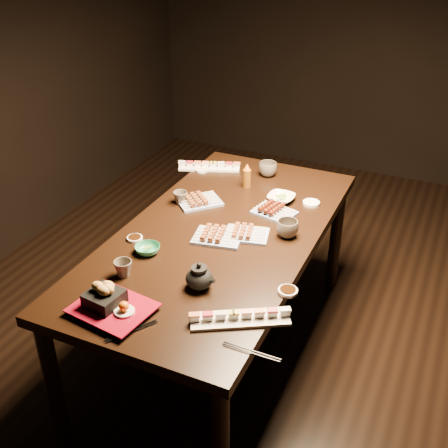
{
  "coord_description": "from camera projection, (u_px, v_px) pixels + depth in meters",
  "views": [
    {
      "loc": [
        0.74,
        -2.29,
        2.13
      ],
      "look_at": [
        -0.24,
        -0.13,
        0.77
      ],
      "focal_mm": 45.0,
      "sensor_mm": 36.0,
      "label": 1
    }
  ],
  "objects": [
    {
      "name": "sauce_dish_west",
      "position": [
        135.0,
        238.0,
        2.64
      ],
      "size": [
        0.09,
        0.09,
        0.01
      ],
      "primitive_type": "cylinder",
      "rotation": [
        0.0,
        0.0,
        -0.21
      ],
      "color": "white",
      "rests_on": "dining_table"
    },
    {
      "name": "sauce_dish_se",
      "position": [
        288.0,
        291.0,
        2.28
      ],
      "size": [
        0.08,
        0.08,
        0.01
      ],
      "primitive_type": "cylinder",
      "rotation": [
        0.0,
        0.0,
        -0.0
      ],
      "color": "white",
      "rests_on": "dining_table"
    },
    {
      "name": "edamame_bowl_green",
      "position": [
        148.0,
        249.0,
        2.54
      ],
      "size": [
        0.12,
        0.12,
        0.04
      ],
      "primitive_type": "imported",
      "rotation": [
        0.0,
        0.0,
        0.03
      ],
      "color": "#2A8358",
      "rests_on": "dining_table"
    },
    {
      "name": "tsukune_plate",
      "position": [
        274.0,
        209.0,
        2.85
      ],
      "size": [
        0.23,
        0.19,
        0.05
      ],
      "primitive_type": null,
      "rotation": [
        0.0,
        0.0,
        -0.22
      ],
      "color": "#828EB6",
      "rests_on": "dining_table"
    },
    {
      "name": "teacup_mid_right",
      "position": [
        287.0,
        229.0,
        2.65
      ],
      "size": [
        0.12,
        0.12,
        0.08
      ],
      "primitive_type": "imported",
      "rotation": [
        0.0,
        0.0,
        -0.11
      ],
      "color": "#4B4239",
      "rests_on": "dining_table"
    },
    {
      "name": "teacup_far_left",
      "position": [
        180.0,
        198.0,
        2.94
      ],
      "size": [
        0.08,
        0.08,
        0.07
      ],
      "primitive_type": "imported",
      "rotation": [
        0.0,
        0.0,
        0.14
      ],
      "color": "#4B4239",
      "rests_on": "dining_table"
    },
    {
      "name": "teapot",
      "position": [
        199.0,
        276.0,
        2.29
      ],
      "size": [
        0.16,
        0.16,
        0.11
      ],
      "primitive_type": null,
      "rotation": [
        0.0,
        0.0,
        -0.17
      ],
      "color": "black",
      "rests_on": "dining_table"
    },
    {
      "name": "teacup_far_right",
      "position": [
        268.0,
        169.0,
        3.24
      ],
      "size": [
        0.14,
        0.14,
        0.08
      ],
      "primitive_type": "imported",
      "rotation": [
        0.0,
        0.0,
        0.52
      ],
      "color": "#4B4239",
      "rests_on": "dining_table"
    },
    {
      "name": "teacup_near_left",
      "position": [
        123.0,
        269.0,
        2.37
      ],
      "size": [
        0.1,
        0.1,
        0.07
      ],
      "primitive_type": "imported",
      "rotation": [
        0.0,
        0.0,
        0.37
      ],
      "color": "#4B4239",
      "rests_on": "dining_table"
    },
    {
      "name": "yakitori_plate_left",
      "position": [
        199.0,
        199.0,
        2.95
      ],
      "size": [
        0.26,
        0.27,
        0.06
      ],
      "primitive_type": null,
      "rotation": [
        0.0,
        0.0,
        0.82
      ],
      "color": "#828EB6",
      "rests_on": "dining_table"
    },
    {
      "name": "yakitori_plate_center",
      "position": [
        218.0,
        234.0,
        2.63
      ],
      "size": [
        0.25,
        0.2,
        0.06
      ],
      "primitive_type": null,
      "rotation": [
        0.0,
        0.0,
        0.19
      ],
      "color": "#828EB6",
      "rests_on": "dining_table"
    },
    {
      "name": "condiment_bottle",
      "position": [
        247.0,
        175.0,
        3.1
      ],
      "size": [
        0.05,
        0.05,
        0.14
      ],
      "primitive_type": "cylinder",
      "rotation": [
        0.0,
        0.0,
        -0.23
      ],
      "color": "#663B0D",
      "rests_on": "dining_table"
    },
    {
      "name": "sauce_dish_nw",
      "position": [
        202.0,
        170.0,
        3.31
      ],
      "size": [
        0.08,
        0.08,
        0.01
      ],
      "primitive_type": "cylinder",
      "rotation": [
        0.0,
        0.0,
        0.21
      ],
      "color": "white",
      "rests_on": "dining_table"
    },
    {
      "name": "sushi_platter_far",
      "position": [
        209.0,
        165.0,
        3.34
      ],
      "size": [
        0.37,
        0.22,
        0.04
      ],
      "primitive_type": null,
      "rotation": [
        0.0,
        0.0,
        3.5
      ],
      "color": "white",
      "rests_on": "dining_table"
    },
    {
      "name": "sushi_platter_near",
      "position": [
        240.0,
        316.0,
        2.12
      ],
      "size": [
        0.38,
        0.28,
        0.05
      ],
      "primitive_type": null,
      "rotation": [
        0.0,
        0.0,
        0.52
      ],
      "color": "white",
      "rests_on": "dining_table"
    },
    {
      "name": "yakitori_plate_right",
      "position": [
        247.0,
        231.0,
        2.66
      ],
      "size": [
        0.23,
        0.19,
        0.05
      ],
      "primitive_type": null,
      "rotation": [
        0.0,
        0.0,
        0.23
      ],
      "color": "#828EB6",
      "rests_on": "dining_table"
    },
    {
      "name": "sauce_dish_east",
      "position": [
        311.0,
        203.0,
        2.95
      ],
      "size": [
        0.11,
        0.11,
        0.02
      ],
      "primitive_type": "cylinder",
      "rotation": [
        0.0,
        0.0,
        0.31
      ],
      "color": "white",
      "rests_on": "dining_table"
    },
    {
      "name": "chopsticks_near",
      "position": [
        132.0,
        331.0,
        2.07
      ],
      "size": [
        0.13,
        0.19,
        0.01
      ],
      "primitive_type": null,
      "rotation": [
        0.0,
        0.0,
        1.01
      ],
      "color": "black",
      "rests_on": "dining_table"
    },
    {
      "name": "dining_table",
      "position": [
        220.0,
        295.0,
        2.89
      ],
      "size": [
        1.19,
        1.93,
        0.75
      ],
      "primitive_type": "cube",
      "rotation": [
        0.0,
        0.0,
        0.17
      ],
      "color": "black",
      "rests_on": "ground"
    },
    {
      "name": "edamame_bowl_cream",
      "position": [
        281.0,
        198.0,
        2.98
      ],
      "size": [
        0.15,
        0.15,
        0.03
      ],
      "primitive_type": "imported",
      "rotation": [
        0.0,
        0.0,
        -0.05
      ],
      "color": "beige",
      "rests_on": "dining_table"
    },
    {
      "name": "tempura_tray",
      "position": [
        112.0,
        301.0,
        2.15
      ],
      "size": [
        0.33,
        0.28,
        0.11
      ],
      "primitive_type": null,
      "rotation": [
        0.0,
        0.0,
        -0.14
      ],
      "color": "black",
      "rests_on": "dining_table"
    },
    {
      "name": "chopsticks_se",
      "position": [
        251.0,
        352.0,
        1.98
      ],
      "size": [
        0.22,
        0.02,
        0.01
      ],
      "primitive_type": null,
      "rotation": [
        0.0,
        0.0,
        -0.01
      ],
      "color": "black",
      "rests_on": "dining_table"
    },
    {
      "name": "ground",
      "position": [
        273.0,
        341.0,
        3.14
      ],
      "size": [
        5.0,
        5.0,
        0.0
      ],
      "primitive_type": "plane",
      "color": "black",
      "rests_on": "ground"
    }
  ]
}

